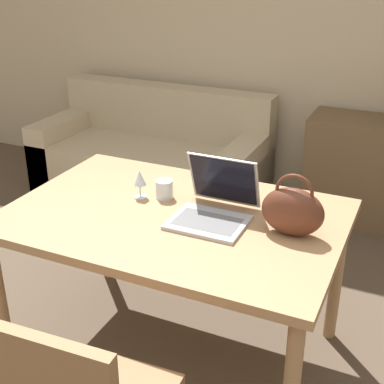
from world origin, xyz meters
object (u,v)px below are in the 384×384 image
Objects in this scene: couch at (153,160)px; wine_glass at (140,179)px; drinking_glass at (164,189)px; handbag at (293,211)px; laptop at (216,202)px.

wine_glass is (0.77, -1.51, 0.56)m from couch.
wine_glass is at bearing -157.14° from drinking_glass.
handbag reaches higher than drinking_glass.
couch is 6.71× the size of handbag.
drinking_glass is at bearing -59.34° from couch.
wine_glass is at bearing 175.93° from handbag.
wine_glass is 0.51× the size of handbag.
drinking_glass is 0.12m from wine_glass.
drinking_glass reaches higher than couch.
laptop is at bearing -53.18° from couch.
laptop reaches higher than wine_glass.
handbag is at bearing -4.07° from wine_glass.
drinking_glass is at bearing 165.20° from laptop.
laptop is 1.33× the size of handbag.
drinking_glass is at bearing 22.86° from wine_glass.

